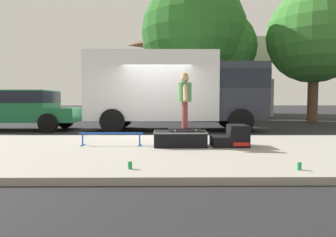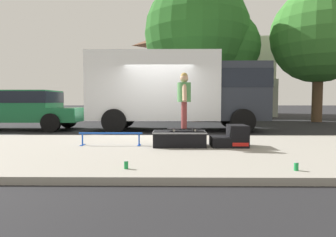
{
  "view_description": "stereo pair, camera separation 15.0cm",
  "coord_description": "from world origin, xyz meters",
  "px_view_note": "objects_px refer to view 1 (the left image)",
  "views": [
    {
      "loc": [
        0.29,
        -9.45,
        1.18
      ],
      "look_at": [
        0.36,
        -1.8,
        0.72
      ],
      "focal_mm": 30.83,
      "sensor_mm": 36.0,
      "label": 1
    },
    {
      "loc": [
        0.44,
        -9.45,
        1.18
      ],
      "look_at": [
        0.36,
        -1.8,
        0.72
      ],
      "focal_mm": 30.83,
      "sensor_mm": 36.0,
      "label": 2
    }
  ],
  "objects_px": {
    "pickup_truck_green": "(14,108)",
    "street_tree_neighbour": "(200,37)",
    "street_tree_main": "(320,39)",
    "soda_can": "(130,165)",
    "kicker_ramp": "(232,137)",
    "skateboard": "(185,129)",
    "box_truck": "(176,88)",
    "skater_kid": "(185,96)",
    "grind_rail": "(111,136)",
    "soda_can_b": "(299,166)",
    "skate_box": "(180,138)"
  },
  "relations": [
    {
      "from": "grind_rail",
      "to": "street_tree_main",
      "type": "distance_m",
      "value": 14.54
    },
    {
      "from": "skate_box",
      "to": "soda_can",
      "type": "xyz_separation_m",
      "value": [
        -0.9,
        -2.28,
        -0.13
      ]
    },
    {
      "from": "kicker_ramp",
      "to": "grind_rail",
      "type": "distance_m",
      "value": 2.88
    },
    {
      "from": "skateboard",
      "to": "skater_kid",
      "type": "relative_size",
      "value": 0.61
    },
    {
      "from": "grind_rail",
      "to": "skater_kid",
      "type": "relative_size",
      "value": 1.17
    },
    {
      "from": "kicker_ramp",
      "to": "street_tree_main",
      "type": "height_order",
      "value": "street_tree_main"
    },
    {
      "from": "skateboard",
      "to": "soda_can",
      "type": "distance_m",
      "value": 2.56
    },
    {
      "from": "soda_can",
      "to": "pickup_truck_green",
      "type": "relative_size",
      "value": 0.02
    },
    {
      "from": "kicker_ramp",
      "to": "skater_kid",
      "type": "xyz_separation_m",
      "value": [
        -1.12,
        0.05,
        0.98
      ]
    },
    {
      "from": "grind_rail",
      "to": "soda_can_b",
      "type": "relative_size",
      "value": 12.11
    },
    {
      "from": "skateboard",
      "to": "street_tree_neighbour",
      "type": "xyz_separation_m",
      "value": [
        1.54,
        10.09,
        4.37
      ]
    },
    {
      "from": "soda_can",
      "to": "soda_can_b",
      "type": "bearing_deg",
      "value": -1.85
    },
    {
      "from": "grind_rail",
      "to": "box_truck",
      "type": "relative_size",
      "value": 0.22
    },
    {
      "from": "kicker_ramp",
      "to": "street_tree_neighbour",
      "type": "bearing_deg",
      "value": 87.64
    },
    {
      "from": "skate_box",
      "to": "soda_can_b",
      "type": "bearing_deg",
      "value": -54.0
    },
    {
      "from": "grind_rail",
      "to": "skater_kid",
      "type": "distance_m",
      "value": 2.0
    },
    {
      "from": "skateboard",
      "to": "kicker_ramp",
      "type": "bearing_deg",
      "value": -2.34
    },
    {
      "from": "pickup_truck_green",
      "to": "street_tree_main",
      "type": "bearing_deg",
      "value": 17.52
    },
    {
      "from": "kicker_ramp",
      "to": "skateboard",
      "type": "height_order",
      "value": "kicker_ramp"
    },
    {
      "from": "soda_can_b",
      "to": "box_truck",
      "type": "bearing_deg",
      "value": 102.62
    },
    {
      "from": "skateboard",
      "to": "soda_can",
      "type": "xyz_separation_m",
      "value": [
        -1.01,
        -2.33,
        -0.35
      ]
    },
    {
      "from": "pickup_truck_green",
      "to": "street_tree_main",
      "type": "height_order",
      "value": "street_tree_main"
    },
    {
      "from": "soda_can_b",
      "to": "pickup_truck_green",
      "type": "distance_m",
      "value": 11.06
    },
    {
      "from": "grind_rail",
      "to": "skater_kid",
      "type": "bearing_deg",
      "value": -2.69
    },
    {
      "from": "pickup_truck_green",
      "to": "soda_can",
      "type": "bearing_deg",
      "value": -52.43
    },
    {
      "from": "soda_can",
      "to": "street_tree_neighbour",
      "type": "xyz_separation_m",
      "value": [
        2.55,
        12.42,
        4.72
      ]
    },
    {
      "from": "skater_kid",
      "to": "box_truck",
      "type": "height_order",
      "value": "box_truck"
    },
    {
      "from": "skate_box",
      "to": "box_truck",
      "type": "relative_size",
      "value": 0.18
    },
    {
      "from": "soda_can_b",
      "to": "pickup_truck_green",
      "type": "bearing_deg",
      "value": 138.13
    },
    {
      "from": "skate_box",
      "to": "pickup_truck_green",
      "type": "height_order",
      "value": "pickup_truck_green"
    },
    {
      "from": "pickup_truck_green",
      "to": "street_tree_neighbour",
      "type": "xyz_separation_m",
      "value": [
        8.15,
        5.14,
        4.01
      ]
    },
    {
      "from": "skateboard",
      "to": "street_tree_main",
      "type": "relative_size",
      "value": 0.11
    },
    {
      "from": "grind_rail",
      "to": "pickup_truck_green",
      "type": "height_order",
      "value": "pickup_truck_green"
    },
    {
      "from": "street_tree_main",
      "to": "soda_can",
      "type": "bearing_deg",
      "value": -127.77
    },
    {
      "from": "skater_kid",
      "to": "skateboard",
      "type": "bearing_deg",
      "value": 180.0
    },
    {
      "from": "street_tree_neighbour",
      "to": "skate_box",
      "type": "bearing_deg",
      "value": -99.25
    },
    {
      "from": "kicker_ramp",
      "to": "skater_kid",
      "type": "relative_size",
      "value": 0.63
    },
    {
      "from": "soda_can",
      "to": "pickup_truck_green",
      "type": "height_order",
      "value": "pickup_truck_green"
    },
    {
      "from": "soda_can",
      "to": "box_truck",
      "type": "height_order",
      "value": "box_truck"
    },
    {
      "from": "skate_box",
      "to": "street_tree_neighbour",
      "type": "xyz_separation_m",
      "value": [
        1.65,
        10.14,
        4.59
      ]
    },
    {
      "from": "pickup_truck_green",
      "to": "street_tree_main",
      "type": "relative_size",
      "value": 0.76
    },
    {
      "from": "box_truck",
      "to": "street_tree_main",
      "type": "height_order",
      "value": "street_tree_main"
    },
    {
      "from": "skate_box",
      "to": "grind_rail",
      "type": "height_order",
      "value": "skate_box"
    },
    {
      "from": "soda_can",
      "to": "street_tree_main",
      "type": "relative_size",
      "value": 0.02
    },
    {
      "from": "soda_can",
      "to": "box_truck",
      "type": "distance_m",
      "value": 7.42
    },
    {
      "from": "grind_rail",
      "to": "pickup_truck_green",
      "type": "relative_size",
      "value": 0.27
    },
    {
      "from": "kicker_ramp",
      "to": "grind_rail",
      "type": "xyz_separation_m",
      "value": [
        -2.88,
        0.13,
        0.03
      ]
    },
    {
      "from": "skater_kid",
      "to": "box_truck",
      "type": "distance_m",
      "value": 4.88
    },
    {
      "from": "soda_can_b",
      "to": "soda_can",
      "type": "bearing_deg",
      "value": 178.15
    },
    {
      "from": "street_tree_neighbour",
      "to": "grind_rail",
      "type": "bearing_deg",
      "value": -108.23
    }
  ]
}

